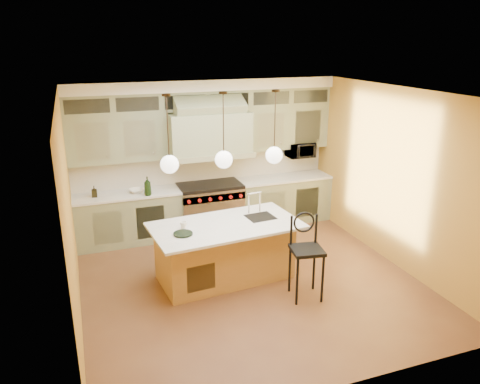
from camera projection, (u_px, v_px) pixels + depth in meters
name	position (u px, v px, depth m)	size (l,w,h in m)	color
floor	(249.00, 281.00, 7.29)	(5.00, 5.00, 0.00)	brown
ceiling	(251.00, 92.00, 6.38)	(5.00, 5.00, 0.00)	white
wall_back	(204.00, 155.00, 9.07)	(5.00, 5.00, 0.00)	#B98933
wall_front	(341.00, 268.00, 4.60)	(5.00, 5.00, 0.00)	#B98933
wall_left	(69.00, 214.00, 6.03)	(5.00, 5.00, 0.00)	#B98933
wall_right	(393.00, 177.00, 7.63)	(5.00, 5.00, 0.00)	#B98933
back_cabinetry	(208.00, 159.00, 8.83)	(5.00, 0.77, 2.90)	gray
range	(210.00, 207.00, 9.05)	(1.20, 0.74, 0.96)	silver
kitchen_island	(225.00, 250.00, 7.26)	(2.34, 1.39, 1.35)	#A77C3B
counter_stool	(306.00, 251.00, 6.67)	(0.50, 0.50, 1.25)	black
microwave	(300.00, 150.00, 9.47)	(0.54, 0.37, 0.30)	black
oil_bottle_a	(148.00, 186.00, 8.27)	(0.13, 0.13, 0.34)	black
oil_bottle_b	(94.00, 192.00, 8.21)	(0.09, 0.09, 0.20)	black
fruit_bowl	(137.00, 191.00, 8.47)	(0.27, 0.27, 0.07)	white
cup	(183.00, 225.00, 6.92)	(0.11, 0.11, 0.10)	white
pendant_left	(169.00, 162.00, 6.54)	(0.26, 0.26, 1.11)	#2D2319
pendant_center	(224.00, 158.00, 6.80)	(0.26, 0.26, 1.11)	#2D2319
pendant_right	(274.00, 153.00, 7.05)	(0.26, 0.26, 1.11)	#2D2319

